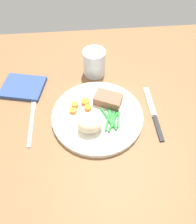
{
  "coord_description": "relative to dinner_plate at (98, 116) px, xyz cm",
  "views": [
    {
      "loc": [
        -0.19,
        -39.65,
        54.54
      ],
      "look_at": [
        3.28,
        -1.61,
        4.6
      ],
      "focal_mm": 34.77,
      "sensor_mm": 36.0,
      "label": 1
    }
  ],
  "objects": [
    {
      "name": "knife",
      "position": [
        17.05,
        -0.29,
        -0.6
      ],
      "size": [
        1.7,
        20.5,
        0.64
      ],
      "rotation": [
        0.0,
        0.0,
        0.04
      ],
      "color": "black",
      "rests_on": "dining_table"
    },
    {
      "name": "meat_portion",
      "position": [
        3.62,
        4.23,
        2.2
      ],
      "size": [
        9.41,
        7.92,
        2.81
      ],
      "primitive_type": "cube",
      "rotation": [
        0.0,
        0.0,
        -0.43
      ],
      "color": "#936047",
      "rests_on": "dinner_plate"
    },
    {
      "name": "carrot_slices",
      "position": [
        -5.03,
        2.83,
        1.36
      ],
      "size": [
        6.64,
        5.71,
        1.3
      ],
      "color": "orange",
      "rests_on": "dinner_plate"
    },
    {
      "name": "green_beans",
      "position": [
        3.77,
        -2.16,
        1.18
      ],
      "size": [
        5.64,
        8.7,
        0.86
      ],
      "color": "#2D8C38",
      "rests_on": "dinner_plate"
    },
    {
      "name": "napkin",
      "position": [
        -23.43,
        14.12,
        -0.17
      ],
      "size": [
        15.4,
        13.34,
        1.27
      ],
      "primitive_type": "cube",
      "rotation": [
        0.0,
        0.0,
        -0.23
      ],
      "color": "#334C8C",
      "rests_on": "dining_table"
    },
    {
      "name": "dining_table",
      "position": [
        -3.28,
        1.61,
        -1.8
      ],
      "size": [
        120.0,
        90.0,
        2.0
      ],
      "color": "brown",
      "rests_on": "ground"
    },
    {
      "name": "dinner_plate",
      "position": [
        0.0,
        0.0,
        0.0
      ],
      "size": [
        26.83,
        26.83,
        1.6
      ],
      "primitive_type": "cylinder",
      "color": "white",
      "rests_on": "dining_table"
    },
    {
      "name": "mashed_potatoes",
      "position": [
        -2.41,
        -4.83,
        3.22
      ],
      "size": [
        6.97,
        5.67,
        4.85
      ],
      "primitive_type": "ellipsoid",
      "color": "beige",
      "rests_on": "dinner_plate"
    },
    {
      "name": "fork",
      "position": [
        -19.4,
        -0.26,
        -0.6
      ],
      "size": [
        1.44,
        16.6,
        0.4
      ],
      "rotation": [
        0.0,
        0.0,
        0.02
      ],
      "color": "silver",
      "rests_on": "dining_table"
    },
    {
      "name": "water_glass",
      "position": [
        0.72,
        19.64,
        3.05
      ],
      "size": [
        7.62,
        7.62,
        8.98
      ],
      "color": "silver",
      "rests_on": "dining_table"
    }
  ]
}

